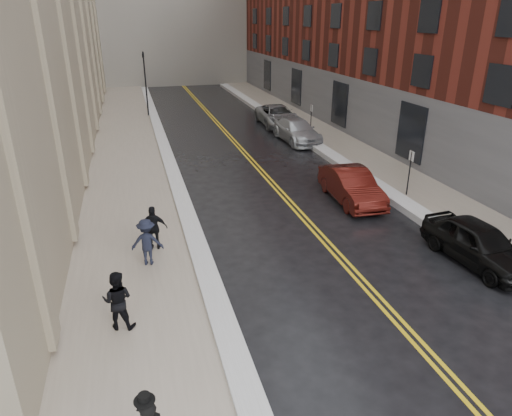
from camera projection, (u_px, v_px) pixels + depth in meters
ground at (311, 333)px, 12.11m from camera, size 160.00×160.00×0.00m
sidewalk_left at (128, 167)px, 25.20m from camera, size 4.00×64.00×0.15m
sidewalk_right at (350, 150)px, 28.50m from camera, size 3.00×64.00×0.15m
lane_stripe_a at (248, 159)px, 26.91m from camera, size 0.12×64.00×0.01m
lane_stripe_b at (252, 158)px, 26.97m from camera, size 0.12×64.00×0.01m
snow_ridge_left at (169, 163)px, 25.74m from camera, size 0.70×60.80×0.26m
snow_ridge_right at (323, 151)px, 28.02m from camera, size 0.85×60.80×0.30m
traffic_signal at (145, 79)px, 36.95m from camera, size 0.18×0.15×5.20m
parking_sign_near at (410, 170)px, 20.62m from camera, size 0.06×0.35×2.23m
parking_sign_far at (311, 118)px, 31.29m from camera, size 0.06×0.35×2.23m
car_black at (478, 243)px, 15.31m from camera, size 2.05×4.36×1.44m
car_maroon at (351, 186)px, 20.46m from camera, size 1.77×4.59×1.49m
car_silver_near at (297, 131)px, 30.40m from camera, size 2.26×5.13×1.46m
car_silver_far at (278, 116)px, 34.87m from camera, size 2.69×5.52×1.51m
pedestrian_a at (118, 300)px, 11.79m from camera, size 0.94×0.82×1.64m
pedestrian_b at (147, 242)px, 14.89m from camera, size 1.12×0.76×1.60m
pedestrian_c at (154, 228)px, 15.89m from camera, size 0.98×0.52×1.60m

